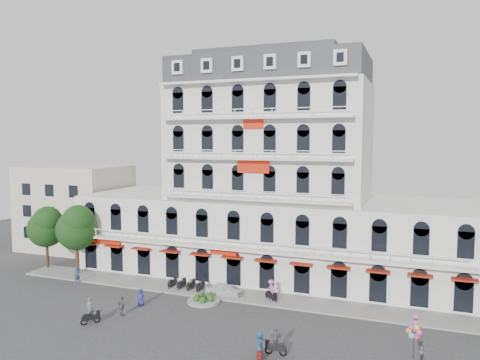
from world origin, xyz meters
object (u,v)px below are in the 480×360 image
object	(u,v)px
parked_car	(224,290)
balloon_vendor	(417,343)
rider_east	(260,346)
rider_west	(90,312)
rider_northeast	(276,342)
rider_center	(271,290)

from	to	relation	value
parked_car	balloon_vendor	distance (m)	19.91
parked_car	rider_east	size ratio (longest dim) A/B	1.69
parked_car	rider_west	distance (m)	13.39
rider_northeast	parked_car	bearing A→B (deg)	-53.32
rider_east	rider_center	world-z (taller)	rider_east
parked_car	rider_west	xyz separation A→B (m)	(-7.96, -10.77, 0.44)
parked_car	balloon_vendor	size ratio (longest dim) A/B	1.53
rider_center	balloon_vendor	world-z (taller)	balloon_vendor
rider_east	rider_northeast	xyz separation A→B (m)	(0.80, 1.36, -0.12)
parked_car	rider_center	distance (m)	4.94
rider_west	rider_east	size ratio (longest dim) A/B	1.05
rider_northeast	balloon_vendor	xyz separation A→B (m)	(9.72, 2.80, 0.30)
rider_west	balloon_vendor	size ratio (longest dim) A/B	0.95
rider_center	rider_northeast	bearing A→B (deg)	-34.52
parked_car	rider_center	bearing A→B (deg)	-88.02
rider_east	rider_northeast	world-z (taller)	rider_east
rider_northeast	rider_center	size ratio (longest dim) A/B	0.93
rider_west	balloon_vendor	distance (m)	26.39
parked_car	balloon_vendor	xyz separation A→B (m)	(18.28, -7.88, 0.65)
rider_west	rider_east	bearing A→B (deg)	-54.88
rider_center	balloon_vendor	distance (m)	15.55
rider_northeast	rider_west	bearing A→B (deg)	-1.73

